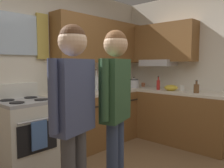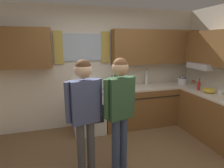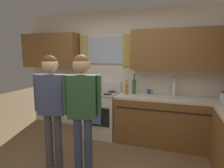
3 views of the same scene
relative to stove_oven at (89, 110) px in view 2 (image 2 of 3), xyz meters
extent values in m
cube|color=silver|center=(0.31, 0.36, 0.83)|extent=(4.60, 0.10, 2.60)
cube|color=silver|center=(-0.05, 0.29, 1.29)|extent=(0.80, 0.03, 0.56)
cube|color=gold|center=(-0.53, 0.28, 1.29)|extent=(0.18, 0.04, 0.66)
cube|color=gold|center=(0.44, 0.28, 1.29)|extent=(0.18, 0.04, 0.66)
cube|color=brown|center=(-1.33, 0.15, 1.29)|extent=(1.33, 0.32, 0.75)
cube|color=brown|center=(1.59, 0.15, 1.29)|extent=(2.03, 0.32, 0.75)
cube|color=brown|center=(2.45, -0.51, 1.28)|extent=(0.32, 1.33, 0.69)
cube|color=#B7B7BC|center=(2.39, -0.49, 0.91)|extent=(0.40, 0.60, 0.12)
cube|color=brown|center=(1.47, 0.00, -0.04)|extent=(2.27, 0.62, 0.86)
cube|color=beige|center=(1.47, 0.00, 0.41)|extent=(2.27, 0.62, 0.04)
cube|color=brown|center=(2.30, -1.06, -0.04)|extent=(0.62, 1.49, 0.86)
cube|color=beige|center=(2.30, -1.06, 0.41)|extent=(0.62, 1.49, 0.04)
cube|color=#2D2319|center=(1.47, -0.32, 0.25)|extent=(2.15, 0.01, 0.02)
cube|color=silver|center=(0.00, 0.00, -0.04)|extent=(0.63, 0.62, 0.86)
cube|color=black|center=(0.00, -0.32, 0.01)|extent=(0.51, 0.01, 0.36)
cylinder|color=#ADADB2|center=(0.00, -0.34, 0.23)|extent=(0.51, 0.02, 0.02)
cube|color=#ADADB2|center=(0.00, 0.00, 0.41)|extent=(0.63, 0.62, 0.04)
cube|color=silver|center=(0.00, 0.27, 0.53)|extent=(0.63, 0.08, 0.20)
cylinder|color=black|center=(-0.16, -0.14, 0.44)|extent=(0.17, 0.17, 0.01)
cylinder|color=black|center=(0.16, -0.14, 0.44)|extent=(0.17, 0.17, 0.01)
cylinder|color=black|center=(-0.16, 0.13, 0.44)|extent=(0.17, 0.17, 0.01)
cylinder|color=black|center=(0.16, 0.13, 0.44)|extent=(0.17, 0.17, 0.01)
cube|color=#4C72B7|center=(0.00, -0.35, 0.05)|extent=(0.20, 0.02, 0.34)
cylinder|color=#2D6633|center=(0.63, 0.11, 0.57)|extent=(0.08, 0.08, 0.28)
cylinder|color=#2D6633|center=(0.63, 0.11, 0.76)|extent=(0.03, 0.03, 0.10)
cylinder|color=#3F382D|center=(0.63, 0.11, 0.82)|extent=(0.03, 0.03, 0.02)
cylinder|color=#B27223|center=(0.51, -0.02, 0.53)|extent=(0.06, 0.06, 0.20)
cylinder|color=#B27223|center=(0.51, -0.02, 0.67)|extent=(0.02, 0.02, 0.07)
cylinder|color=#3F382D|center=(0.51, -0.02, 0.71)|extent=(0.03, 0.03, 0.02)
cylinder|color=red|center=(2.20, -0.62, 0.52)|extent=(0.06, 0.06, 0.17)
cylinder|color=red|center=(2.20, -0.62, 0.63)|extent=(0.02, 0.02, 0.06)
cylinder|color=#3F382D|center=(2.20, -0.62, 0.67)|extent=(0.03, 0.03, 0.02)
cylinder|color=silver|center=(1.39, 0.14, 0.56)|extent=(0.07, 0.07, 0.26)
cylinder|color=silver|center=(1.39, 0.14, 0.74)|extent=(0.03, 0.03, 0.09)
cylinder|color=#3F382D|center=(1.39, 0.14, 0.79)|extent=(0.03, 0.03, 0.02)
cylinder|color=#B76642|center=(2.50, -0.08, 0.47)|extent=(0.07, 0.07, 0.08)
torus|color=#B76642|center=(2.55, -0.08, 0.48)|extent=(0.06, 0.01, 0.06)
cylinder|color=#2D479E|center=(0.91, 0.19, 0.48)|extent=(0.07, 0.07, 0.08)
torus|color=#2D479E|center=(0.96, 0.19, 0.48)|extent=(0.06, 0.01, 0.06)
cylinder|color=white|center=(2.38, -0.99, 0.48)|extent=(0.08, 0.08, 0.09)
torus|color=white|center=(2.43, -0.99, 0.48)|extent=(0.07, 0.01, 0.07)
cylinder|color=silver|center=(2.22, -0.06, 0.50)|extent=(0.20, 0.20, 0.14)
cone|color=silver|center=(2.22, -0.06, 0.60)|extent=(0.18, 0.18, 0.05)
sphere|color=black|center=(2.22, -0.06, 0.63)|extent=(0.02, 0.02, 0.02)
cone|color=silver|center=(2.35, -0.06, 0.53)|extent=(0.09, 0.04, 0.07)
torus|color=black|center=(2.22, -0.06, 0.59)|extent=(0.17, 0.17, 0.02)
cylinder|color=gold|center=(2.24, -0.85, 0.45)|extent=(0.13, 0.13, 0.03)
ellipsoid|color=gold|center=(2.24, -0.85, 0.48)|extent=(0.23, 0.23, 0.10)
cylinder|color=#4C4C51|center=(-0.18, -1.33, -0.06)|extent=(0.11, 0.11, 0.82)
cylinder|color=#4C4C51|center=(-0.32, -1.36, -0.06)|extent=(0.11, 0.11, 0.82)
cube|color=#47517A|center=(-0.25, -1.34, 0.64)|extent=(0.40, 0.24, 0.58)
cylinder|color=#47517A|center=(-0.03, -1.29, 0.66)|extent=(0.07, 0.07, 0.53)
cylinder|color=#47517A|center=(-0.47, -1.39, 0.66)|extent=(0.07, 0.07, 0.53)
sphere|color=beige|center=(-0.25, -1.34, 1.06)|extent=(0.23, 0.23, 0.23)
sphere|color=#4C2D19|center=(-0.25, -1.34, 1.09)|extent=(0.21, 0.21, 0.21)
cylinder|color=#38476B|center=(0.31, -1.33, -0.06)|extent=(0.11, 0.11, 0.82)
cylinder|color=#38476B|center=(0.17, -1.37, -0.06)|extent=(0.11, 0.11, 0.82)
cube|color=#335938|center=(0.24, -1.35, 0.65)|extent=(0.41, 0.27, 0.58)
cylinder|color=#335938|center=(0.45, -1.28, 0.67)|extent=(0.07, 0.07, 0.54)
cylinder|color=#335938|center=(0.03, -1.42, 0.67)|extent=(0.07, 0.07, 0.54)
sphere|color=#DBAD84|center=(0.24, -1.35, 1.07)|extent=(0.23, 0.23, 0.23)
sphere|color=brown|center=(0.24, -1.35, 1.10)|extent=(0.21, 0.21, 0.21)
camera|label=1|loc=(-1.35, -2.77, 0.89)|focal=36.56mm
camera|label=2|loc=(-0.54, -3.63, 1.41)|focal=29.27mm
camera|label=3|loc=(1.43, -3.59, 1.20)|focal=30.69mm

